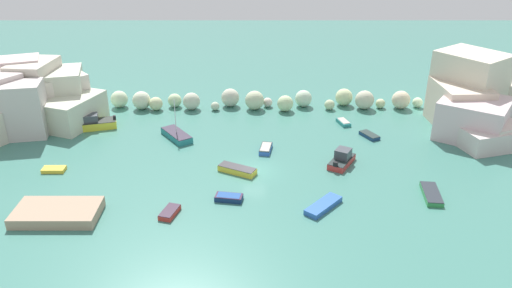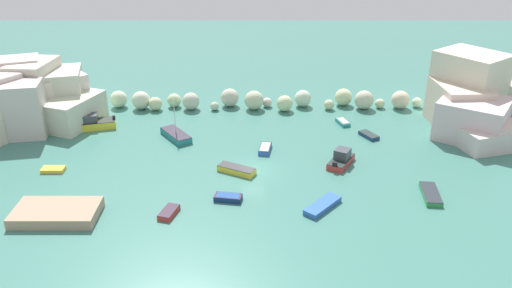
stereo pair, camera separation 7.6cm
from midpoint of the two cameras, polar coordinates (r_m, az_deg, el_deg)
cove_water at (r=55.24m, az=-0.06°, el=-3.02°), size 160.00×160.00×0.00m
cliff_headland_left at (r=72.66m, az=-24.58°, el=4.34°), size 21.02×19.37×8.04m
cliff_headland_right at (r=71.93m, az=23.92°, el=4.16°), size 18.23×19.32×9.09m
rock_breakwater at (r=72.05m, az=0.91°, el=4.95°), size 44.40×4.63×2.68m
stone_dock at (r=50.62m, az=-21.29°, el=-7.15°), size 7.67×4.32×1.00m
moored_boat_0 at (r=63.50m, az=-8.77°, el=1.01°), size 4.44×5.25×5.10m
moored_boat_1 at (r=59.29m, az=-21.60°, el=-2.64°), size 2.41×1.30×0.41m
moored_boat_2 at (r=49.05m, az=7.69°, el=-6.88°), size 3.99×4.28×0.52m
moored_boat_3 at (r=49.91m, az=-2.95°, el=-6.01°), size 2.83×1.67×0.56m
moored_boat_4 at (r=64.69m, az=12.76°, el=0.94°), size 2.35×2.96×0.46m
moored_boat_5 at (r=57.14m, az=9.76°, el=-1.68°), size 3.62×4.48×1.75m
moored_boat_6 at (r=53.36m, az=19.21°, el=-5.36°), size 2.01×4.41×0.52m
moored_boat_7 at (r=67.93m, az=9.93°, el=2.41°), size 1.75×2.67×0.51m
moored_boat_8 at (r=68.76m, az=-17.26°, el=2.32°), size 4.83×3.31×1.93m
moored_boat_9 at (r=54.78m, az=-1.99°, el=-2.89°), size 4.32×3.14×0.69m
moored_boat_10 at (r=59.53m, az=1.23°, el=-0.51°), size 1.68×3.03×0.58m
moored_boat_11 at (r=48.35m, az=-9.55°, el=-7.55°), size 1.88×2.73×0.51m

